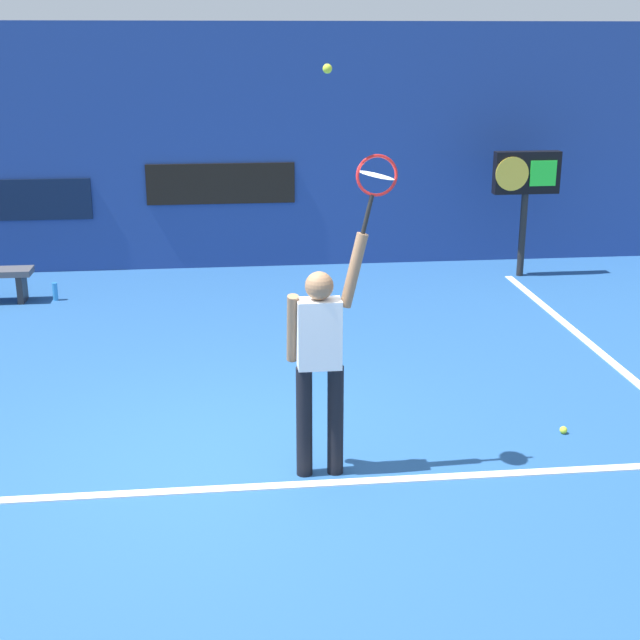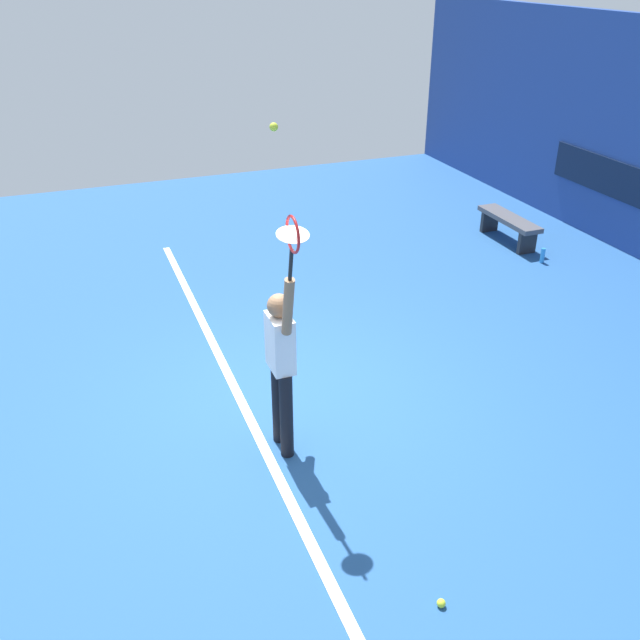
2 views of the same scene
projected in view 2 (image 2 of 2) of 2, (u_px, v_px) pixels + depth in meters
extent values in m
plane|color=#23518C|center=(292.00, 401.00, 7.59)|extent=(18.00, 18.00, 0.00)
cube|color=#0C1933|center=(599.00, 174.00, 11.61)|extent=(2.20, 0.03, 0.60)
cube|color=white|center=(246.00, 411.00, 7.42)|extent=(10.00, 0.10, 0.01)
cylinder|color=black|center=(278.00, 402.00, 6.78)|extent=(0.13, 0.13, 0.92)
cylinder|color=black|center=(286.00, 416.00, 6.57)|extent=(0.13, 0.13, 0.92)
cube|color=white|center=(280.00, 343.00, 6.33)|extent=(0.34, 0.20, 0.55)
sphere|color=#8C6647|center=(279.00, 306.00, 6.15)|extent=(0.22, 0.22, 0.22)
cylinder|color=#8C6647|center=(288.00, 307.00, 5.88)|extent=(0.22, 0.09, 0.59)
cylinder|color=#8C6647|center=(282.00, 329.00, 6.51)|extent=(0.09, 0.23, 0.58)
cylinder|color=black|center=(291.00, 265.00, 5.60)|extent=(0.10, 0.03, 0.30)
torus|color=red|center=(293.00, 234.00, 5.41)|extent=(0.38, 0.02, 0.38)
cylinder|color=silver|center=(293.00, 234.00, 5.41)|extent=(0.26, 0.27, 0.06)
sphere|color=#CCE033|center=(274.00, 127.00, 5.36)|extent=(0.07, 0.07, 0.07)
cube|color=#4C4C51|center=(509.00, 219.00, 11.64)|extent=(1.40, 0.36, 0.08)
cube|color=#262628|center=(490.00, 221.00, 12.20)|extent=(0.08, 0.32, 0.37)
cube|color=#262628|center=(527.00, 242.00, 11.29)|extent=(0.08, 0.32, 0.37)
cylinder|color=#338CD8|center=(543.00, 255.00, 10.97)|extent=(0.07, 0.07, 0.24)
sphere|color=#CCE033|center=(441.00, 603.00, 5.18)|extent=(0.07, 0.07, 0.07)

